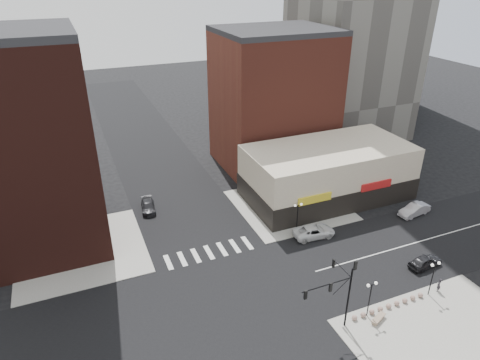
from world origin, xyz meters
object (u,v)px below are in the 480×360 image
street_lamp_se_a (371,291)px  dark_sedan_east (425,261)px  street_lamp_ne (298,211)px  dark_sedan_north (148,206)px  silver_sedan (414,210)px  white_suv (314,231)px  pedestrian (439,285)px  street_lamp_se_b (434,271)px  stone_bench (378,319)px  traffic_signal (339,287)px

street_lamp_se_a → dark_sedan_east: street_lamp_se_a is taller
street_lamp_ne → dark_sedan_north: size_ratio=0.90×
dark_sedan_east → silver_sedan: 11.94m
white_suv → pedestrian: pedestrian is taller
street_lamp_se_b → pedestrian: size_ratio=2.53×
street_lamp_se_a → street_lamp_ne: 16.03m
street_lamp_se_a → dark_sedan_east: size_ratio=0.98×
dark_sedan_east → stone_bench: dark_sedan_east is taller
silver_sedan → dark_sedan_north: size_ratio=1.05×
traffic_signal → silver_sedan: bearing=30.9°
street_lamp_se_b → silver_sedan: street_lamp_se_b is taller
street_lamp_se_b → stone_bench: street_lamp_se_b is taller
street_lamp_se_b → white_suv: 15.44m
street_lamp_se_a → white_suv: street_lamp_se_a is taller
stone_bench → dark_sedan_east: bearing=1.7°
street_lamp_ne → white_suv: size_ratio=0.76×
dark_sedan_north → street_lamp_se_b: bearing=-43.8°
traffic_signal → dark_sedan_north: traffic_signal is taller
traffic_signal → dark_sedan_east: 16.01m
street_lamp_ne → traffic_signal: bearing=-106.7°
street_lamp_ne → stone_bench: bearing=-91.3°
street_lamp_se_a → traffic_signal: bearing=177.4°
street_lamp_se_b → dark_sedan_east: street_lamp_se_b is taller
white_suv → stone_bench: size_ratio=2.70×
silver_sedan → stone_bench: bearing=-58.7°
traffic_signal → pedestrian: 13.66m
pedestrian → traffic_signal: bearing=-42.8°
street_lamp_se_b → dark_sedan_east: (3.22, 3.91, -2.56)m
dark_sedan_east → street_lamp_ne: bearing=35.0°
white_suv → dark_sedan_east: white_suv is taller
stone_bench → dark_sedan_north: bearing=95.6°
traffic_signal → street_lamp_se_a: 4.12m
dark_sedan_east → street_lamp_se_b: bearing=135.4°
traffic_signal → dark_sedan_east: (14.98, 3.74, -4.24)m
street_lamp_ne → dark_sedan_east: street_lamp_ne is taller
street_lamp_se_b → white_suv: bearing=110.9°
stone_bench → street_lamp_se_a: bearing=98.0°
dark_sedan_east → pedestrian: size_ratio=2.59×
dark_sedan_north → traffic_signal: bearing=-60.5°
stone_bench → street_lamp_ne: bearing=65.5°
street_lamp_ne → stone_bench: (-0.40, -17.00, -2.93)m
street_lamp_se_a → silver_sedan: (18.41, 13.44, -2.49)m
silver_sedan → white_suv: bearing=-100.6°
white_suv → pedestrian: 15.74m
street_lamp_se_a → silver_sedan: size_ratio=0.85×
street_lamp_se_a → stone_bench: size_ratio=2.05×
pedestrian → street_lamp_se_b: bearing=-42.0°
white_suv → dark_sedan_north: bearing=55.9°
dark_sedan_east → dark_sedan_north: (-27.07, 25.17, -0.05)m
street_lamp_se_b → silver_sedan: 17.18m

